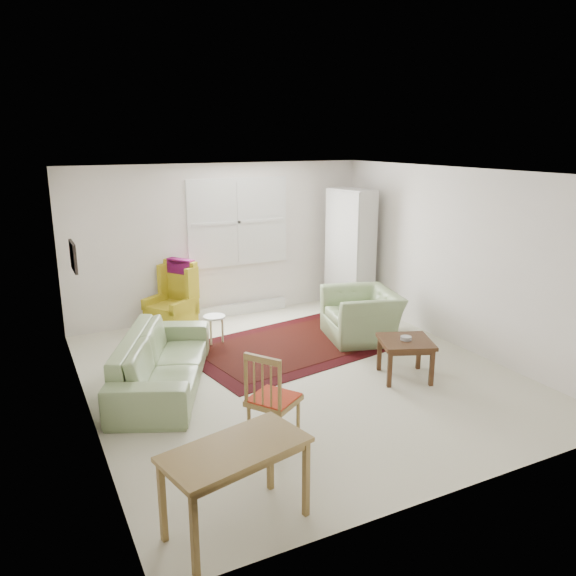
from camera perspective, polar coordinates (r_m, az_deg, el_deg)
name	(u,v)px	position (r m, az deg, el deg)	size (l,w,h in m)	color
room	(293,273)	(6.95, 0.47, 1.49)	(5.04, 5.54, 2.51)	beige
rug	(293,345)	(8.06, 0.49, -5.82)	(2.95, 1.90, 0.03)	black
sofa	(162,351)	(6.82, -12.68, -6.26)	(2.24, 0.87, 0.90)	gray
armchair	(362,310)	(8.31, 7.49, -2.26)	(1.10, 0.97, 0.86)	gray
wingback_chair	(170,297)	(8.73, -11.90, -0.87)	(0.62, 0.66, 1.08)	gold
coffee_table	(405,359)	(7.11, 11.78, -7.03)	(0.61, 0.61, 0.50)	#442715
stool	(215,330)	(8.16, -7.46, -4.20)	(0.32, 0.32, 0.42)	white
cabinet	(350,250)	(9.59, 6.37, 3.81)	(0.43, 0.83, 2.07)	silver
desk	(237,488)	(4.48, -5.25, -19.56)	(1.09, 0.54, 0.69)	olive
desk_chair	(274,398)	(5.45, -1.46, -11.06)	(0.43, 0.43, 0.98)	olive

